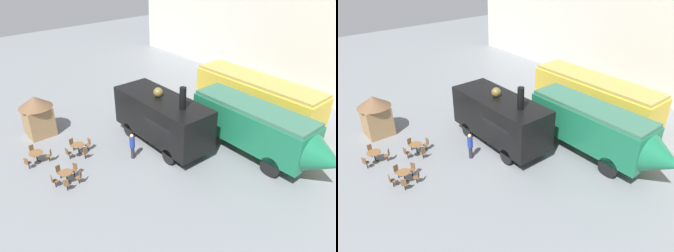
% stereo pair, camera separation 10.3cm
% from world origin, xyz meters
% --- Properties ---
extents(ground_plane, '(80.00, 80.00, 0.00)m').
position_xyz_m(ground_plane, '(0.00, 0.00, 0.00)').
color(ground_plane, gray).
extents(backdrop_wall, '(44.00, 0.15, 9.00)m').
position_xyz_m(backdrop_wall, '(0.00, 15.64, 4.50)').
color(backdrop_wall, beige).
rests_on(backdrop_wall, ground_plane).
extents(passenger_coach_vintage, '(10.19, 2.72, 3.55)m').
position_xyz_m(passenger_coach_vintage, '(0.82, 8.57, 2.12)').
color(passenger_coach_vintage, gold).
rests_on(passenger_coach_vintage, ground_plane).
extents(streamlined_locomotive, '(10.10, 2.45, 3.45)m').
position_xyz_m(streamlined_locomotive, '(4.11, 4.68, 2.10)').
color(streamlined_locomotive, '#196B47').
rests_on(streamlined_locomotive, ground_plane).
extents(steam_locomotive, '(7.44, 2.76, 4.82)m').
position_xyz_m(steam_locomotive, '(-1.24, 0.99, 2.04)').
color(steam_locomotive, black).
rests_on(steam_locomotive, ground_plane).
extents(cafe_table_near, '(0.79, 0.79, 0.78)m').
position_xyz_m(cafe_table_near, '(-3.60, -4.18, 0.59)').
color(cafe_table_near, black).
rests_on(cafe_table_near, ground_plane).
extents(cafe_table_mid, '(0.76, 0.76, 0.78)m').
position_xyz_m(cafe_table_mid, '(-1.30, -6.06, 0.58)').
color(cafe_table_mid, black).
rests_on(cafe_table_mid, ground_plane).
extents(cafe_table_far, '(0.87, 0.87, 0.75)m').
position_xyz_m(cafe_table_far, '(-4.47, -6.63, 0.59)').
color(cafe_table_far, black).
rests_on(cafe_table_far, ground_plane).
extents(cafe_chair_0, '(0.37, 0.36, 0.87)m').
position_xyz_m(cafe_chair_0, '(-2.83, -4.09, 0.51)').
color(cafe_chair_0, black).
rests_on(cafe_chair_0, ground_plane).
extents(cafe_chair_1, '(0.36, 0.37, 0.87)m').
position_xyz_m(cafe_chair_1, '(-3.68, -3.41, 0.51)').
color(cafe_chair_1, black).
rests_on(cafe_chair_1, ground_plane).
extents(cafe_chair_2, '(0.37, 0.36, 0.87)m').
position_xyz_m(cafe_chair_2, '(-4.36, -4.26, 0.51)').
color(cafe_chair_2, black).
rests_on(cafe_chair_2, ground_plane).
extents(cafe_chair_3, '(0.36, 0.37, 0.87)m').
position_xyz_m(cafe_chair_3, '(-3.51, -4.94, 0.51)').
color(cafe_chair_3, black).
rests_on(cafe_chair_3, ground_plane).
extents(cafe_chair_4, '(0.39, 0.40, 0.87)m').
position_xyz_m(cafe_chair_4, '(-1.66, -5.40, 0.51)').
color(cafe_chair_4, black).
rests_on(cafe_chair_4, ground_plane).
extents(cafe_chair_5, '(0.38, 0.36, 0.87)m').
position_xyz_m(cafe_chair_5, '(-2.04, -6.20, 0.51)').
color(cafe_chair_5, black).
rests_on(cafe_chair_5, ground_plane).
extents(cafe_chair_6, '(0.36, 0.37, 0.87)m').
position_xyz_m(cafe_chair_6, '(-1.40, -6.81, 0.51)').
color(cafe_chair_6, black).
rests_on(cafe_chair_6, ground_plane).
extents(cafe_chair_7, '(0.40, 0.38, 0.87)m').
position_xyz_m(cafe_chair_7, '(-0.62, -6.39, 0.51)').
color(cafe_chair_7, black).
rests_on(cafe_chair_7, ground_plane).
extents(cafe_chair_8, '(0.40, 0.40, 0.87)m').
position_xyz_m(cafe_chair_8, '(-0.78, -5.52, 0.51)').
color(cafe_chair_8, black).
rests_on(cafe_chair_8, ground_plane).
extents(cafe_chair_9, '(0.39, 0.40, 0.87)m').
position_xyz_m(cafe_chair_9, '(-4.05, -5.95, 0.51)').
color(cafe_chair_9, black).
rests_on(cafe_chair_9, ground_plane).
extents(cafe_chair_10, '(0.36, 0.36, 0.87)m').
position_xyz_m(cafe_chair_10, '(-5.28, -6.61, 0.51)').
color(cafe_chair_10, black).
rests_on(cafe_chair_10, ground_plane).
extents(cafe_chair_11, '(0.39, 0.40, 0.87)m').
position_xyz_m(cafe_chair_11, '(-4.09, -7.34, 0.51)').
color(cafe_chair_11, black).
rests_on(cafe_chair_11, ground_plane).
extents(visitor_person, '(0.34, 0.34, 1.79)m').
position_xyz_m(visitor_person, '(-0.99, -1.66, 0.98)').
color(visitor_person, '#262633').
rests_on(visitor_person, ground_plane).
extents(ticket_kiosk, '(2.34, 2.34, 3.00)m').
position_xyz_m(ticket_kiosk, '(-7.86, -5.09, 1.67)').
color(ticket_kiosk, '#99754C').
rests_on(ticket_kiosk, ground_plane).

